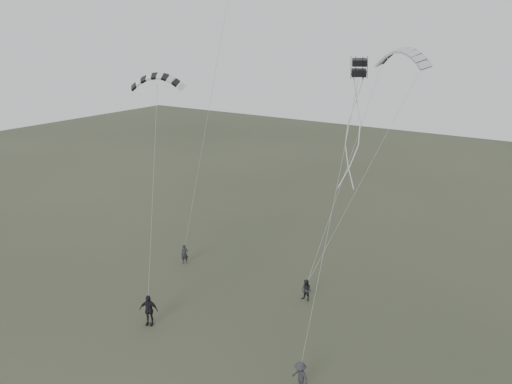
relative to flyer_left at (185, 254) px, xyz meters
The scene contains 8 objects.
ground 9.20m from the flyer_left, 47.50° to the right, with size 140.00×140.00×0.00m, color #313826.
flyer_left is the anchor object (origin of this frame).
flyer_right 10.37m from the flyer_left, ahead, with size 0.72×0.56×1.48m, color black.
flyer_center 8.47m from the flyer_left, 63.34° to the right, with size 1.14×0.47×1.94m, color black.
flyer_far 16.18m from the flyer_left, 28.56° to the right, with size 1.04×0.60×1.62m, color #2A2A2F.
kite_pale_large 21.56m from the flyer_left, 36.67° to the left, with size 4.27×0.96×1.73m, color #ABAEB0, non-canonical shape.
kite_striped 13.76m from the flyer_left, 73.17° to the right, with size 3.33×0.83×1.28m, color black, non-canonical shape.
kite_box 21.57m from the flyer_left, 17.75° to the right, with size 0.63×0.63×0.71m, color black, non-canonical shape.
Camera 1 is at (17.47, -19.18, 16.80)m, focal length 35.00 mm.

